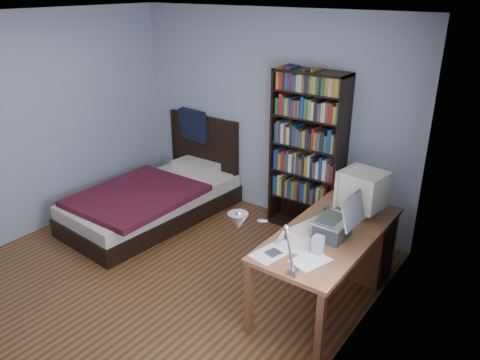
# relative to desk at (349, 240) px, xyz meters

# --- Properties ---
(room) EXTENTS (4.20, 4.24, 2.50)m
(room) POSITION_rel_desk_xyz_m (-1.48, -1.27, 0.83)
(room) COLOR #532A18
(room) RESTS_ON ground
(desk) EXTENTS (0.75, 1.66, 0.73)m
(desk) POSITION_rel_desk_xyz_m (0.00, 0.00, 0.00)
(desk) COLOR brown
(desk) RESTS_ON floor
(crt_monitor) EXTENTS (0.42, 0.39, 0.43)m
(crt_monitor) POSITION_rel_desk_xyz_m (0.07, 0.02, 0.55)
(crt_monitor) COLOR beige
(crt_monitor) RESTS_ON desk
(laptop) EXTENTS (0.35, 0.36, 0.43)m
(laptop) POSITION_rel_desk_xyz_m (0.08, -0.55, 0.43)
(laptop) COLOR #2D2D30
(laptop) RESTS_ON desk
(desk_lamp) EXTENTS (0.26, 0.57, 0.68)m
(desk_lamp) POSITION_rel_desk_xyz_m (-0.06, -1.64, 0.86)
(desk_lamp) COLOR #99999E
(desk_lamp) RESTS_ON desk
(keyboard) EXTENTS (0.30, 0.51, 0.05)m
(keyboard) POSITION_rel_desk_xyz_m (-0.15, -0.48, 0.33)
(keyboard) COLOR beige
(keyboard) RESTS_ON desk
(speaker) EXTENTS (0.08, 0.08, 0.16)m
(speaker) POSITION_rel_desk_xyz_m (0.08, -0.86, 0.39)
(speaker) COLOR gray
(speaker) RESTS_ON desk
(soda_can) EXTENTS (0.07, 0.07, 0.12)m
(soda_can) POSITION_rel_desk_xyz_m (-0.14, -0.25, 0.37)
(soda_can) COLOR #07360C
(soda_can) RESTS_ON desk
(mouse) EXTENTS (0.07, 0.13, 0.04)m
(mouse) POSITION_rel_desk_xyz_m (-0.00, -0.21, 0.33)
(mouse) COLOR silver
(mouse) RESTS_ON desk
(phone_silver) EXTENTS (0.09, 0.11, 0.02)m
(phone_silver) POSITION_rel_desk_xyz_m (-0.24, -0.80, 0.32)
(phone_silver) COLOR #AEAEB2
(phone_silver) RESTS_ON desk
(phone_grey) EXTENTS (0.04, 0.08, 0.02)m
(phone_grey) POSITION_rel_desk_xyz_m (-0.27, -0.90, 0.32)
(phone_grey) COLOR gray
(phone_grey) RESTS_ON desk
(external_drive) EXTENTS (0.13, 0.13, 0.02)m
(external_drive) POSITION_rel_desk_xyz_m (-0.20, -1.08, 0.32)
(external_drive) COLOR gray
(external_drive) RESTS_ON desk
(bookshelf) EXTENTS (0.85, 0.30, 1.89)m
(bookshelf) POSITION_rel_desk_xyz_m (-0.85, 0.67, 0.53)
(bookshelf) COLOR black
(bookshelf) RESTS_ON floor
(bed) EXTENTS (1.24, 2.26, 1.16)m
(bed) POSITION_rel_desk_xyz_m (-2.51, -0.15, -0.17)
(bed) COLOR black
(bed) RESTS_ON floor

